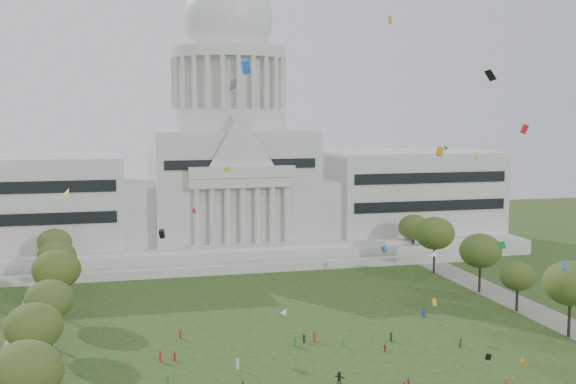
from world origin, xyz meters
name	(u,v)px	position (x,y,z in m)	size (l,w,h in m)	color
capitol	(230,172)	(0.00, 113.59, 22.30)	(160.00, 64.50, 91.30)	silver
path_left	(24,356)	(-48.00, 30.00, 0.02)	(8.00, 160.00, 0.04)	gray
path_right	(546,316)	(48.00, 30.00, 0.02)	(8.00, 160.00, 0.04)	gray
row_tree_l_1	(26,372)	(-44.07, -2.96, 8.95)	(8.86, 8.86, 12.59)	black
row_tree_l_2	(34,327)	(-45.04, 17.30, 8.51)	(8.42, 8.42, 11.97)	black
row_tree_r_2	(571,283)	(44.17, 17.44, 9.66)	(9.55, 9.55, 13.58)	black
row_tree_l_3	(49,300)	(-44.09, 33.92, 8.21)	(8.12, 8.12, 11.55)	black
row_tree_r_3	(518,276)	(44.40, 34.48, 7.08)	(7.01, 7.01, 9.98)	black
row_tree_l_4	(56,269)	(-44.08, 52.42, 9.39)	(9.29, 9.29, 13.21)	black
row_tree_r_4	(480,251)	(44.76, 50.04, 9.29)	(9.19, 9.19, 13.06)	black
row_tree_l_5	(57,256)	(-45.22, 71.01, 8.42)	(8.33, 8.33, 11.85)	black
row_tree_r_5	(435,233)	(43.49, 70.19, 9.93)	(9.82, 9.82, 13.96)	black
row_tree_l_6	(55,243)	(-46.87, 89.14, 8.27)	(8.19, 8.19, 11.64)	black
row_tree_r_6	(414,227)	(45.96, 88.13, 8.51)	(8.42, 8.42, 11.97)	black
person_2	(461,343)	(23.00, 16.83, 0.77)	(0.75, 0.46, 1.55)	#4C4C51
person_4	(408,383)	(7.10, 2.30, 0.77)	(0.91, 0.49, 1.54)	#994C8C
person_5	(339,378)	(-2.07, 6.09, 0.95)	(1.77, 0.70, 1.91)	#26262B
person_9	(512,383)	(21.57, -1.31, 0.76)	(0.98, 0.51, 1.52)	#994C8C
person_10	(385,348)	(9.71, 17.78, 0.67)	(0.78, 0.43, 1.33)	#B21E1E
distant_crowd	(267,368)	(-11.33, 13.05, 0.86)	(67.09, 41.60, 1.93)	#994C8C
kite_swarm	(371,182)	(2.86, 7.22, 29.42)	(77.41, 98.83, 63.23)	yellow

